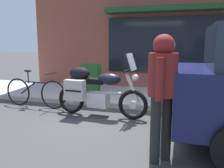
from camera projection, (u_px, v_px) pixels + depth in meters
name	position (u px, v px, depth m)	size (l,w,h in m)	color
ground_plane	(111.00, 122.00, 4.94)	(80.00, 80.00, 0.00)	#373737
touring_motorcycle	(95.00, 89.00, 5.23)	(2.11, 0.62, 1.40)	black
parked_bicycle	(35.00, 92.00, 6.03)	(1.77, 0.48, 0.95)	black
pedestrian_walking	(163.00, 83.00, 3.11)	(0.41, 0.56, 1.71)	black
sandwich_board_sign	(91.00, 78.00, 7.25)	(0.55, 0.40, 0.87)	#1E511E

